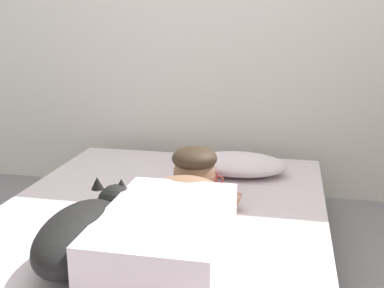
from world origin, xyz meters
name	(u,v)px	position (x,y,z in m)	size (l,w,h in m)	color
bed	(155,250)	(-0.15, 0.19, 0.14)	(1.48, 2.05, 0.29)	#4C4742
pillow	(238,164)	(0.13, 0.85, 0.34)	(0.52, 0.32, 0.11)	silver
person_lying	(175,215)	(-0.01, 0.01, 0.39)	(0.43, 0.92, 0.27)	silver
dog	(85,232)	(-0.29, -0.18, 0.39)	(0.26, 0.57, 0.21)	black
coffee_cup	(209,179)	(0.01, 0.63, 0.32)	(0.12, 0.09, 0.07)	#D84C47
cell_phone	(125,237)	(-0.21, 0.00, 0.29)	(0.07, 0.14, 0.01)	black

